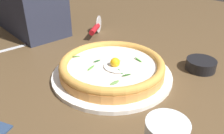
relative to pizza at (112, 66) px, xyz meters
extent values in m
cube|color=brown|center=(-0.01, 0.03, -0.05)|extent=(2.40, 2.40, 0.03)
cylinder|color=white|center=(0.00, 0.00, -0.03)|extent=(0.35, 0.35, 0.01)
cylinder|color=#DA9248|center=(0.00, 0.00, -0.01)|extent=(0.31, 0.31, 0.02)
torus|color=gold|center=(0.00, 0.00, 0.01)|extent=(0.31, 0.31, 0.02)
cylinder|color=white|center=(0.00, 0.00, 0.00)|extent=(0.26, 0.26, 0.00)
ellipsoid|color=white|center=(-0.02, 0.00, 0.01)|extent=(0.08, 0.07, 0.01)
sphere|color=yellow|center=(-0.02, 0.01, 0.02)|extent=(0.03, 0.03, 0.03)
ellipsoid|color=#306C34|center=(0.04, 0.02, 0.01)|extent=(0.01, 0.02, 0.01)
ellipsoid|color=#245B1D|center=(-0.07, 0.02, 0.01)|extent=(0.01, 0.03, 0.01)
ellipsoid|color=#559E3E|center=(0.03, 0.06, 0.01)|extent=(0.01, 0.03, 0.00)
ellipsoid|color=#56903C|center=(0.11, 0.04, 0.01)|extent=(0.02, 0.03, 0.01)
ellipsoid|color=#4A9C39|center=(-0.04, -0.07, 0.01)|extent=(0.03, 0.01, 0.01)
ellipsoid|color=#5F8E45|center=(-0.08, 0.07, 0.01)|extent=(0.02, 0.03, 0.01)
ellipsoid|color=#4F7A43|center=(0.00, -0.03, 0.01)|extent=(0.02, 0.01, 0.01)
ellipsoid|color=#3A7F3F|center=(-0.05, 0.02, 0.01)|extent=(0.02, 0.01, 0.01)
cylinder|color=black|center=(-0.17, -0.22, -0.02)|extent=(0.09, 0.09, 0.03)
cylinder|color=silver|center=(0.30, -0.23, 0.00)|extent=(0.04, 0.06, 0.07)
cylinder|color=silver|center=(0.29, -0.22, 0.00)|extent=(0.02, 0.02, 0.01)
cylinder|color=red|center=(0.27, -0.17, 0.00)|extent=(0.07, 0.09, 0.02)
cube|color=silver|center=(0.41, 0.13, -0.03)|extent=(0.03, 0.14, 0.00)
cube|color=black|center=(0.40, 0.02, -0.03)|extent=(0.03, 0.09, 0.01)
camera|label=1|loc=(-0.41, 0.43, 0.33)|focal=37.15mm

